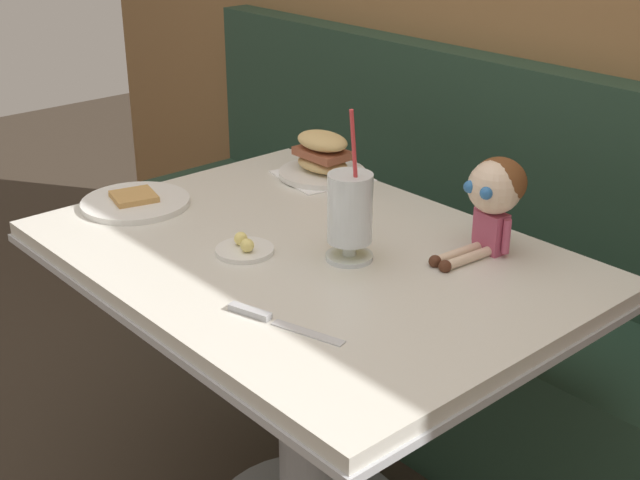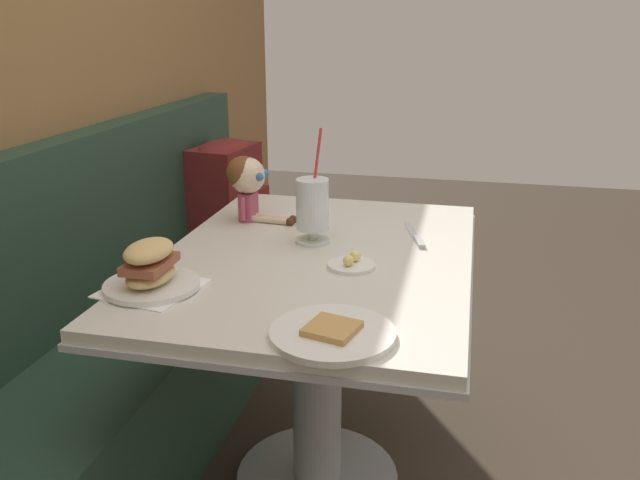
# 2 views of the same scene
# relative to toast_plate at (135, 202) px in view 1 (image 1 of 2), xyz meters

# --- Properties ---
(booth_bench) EXTENTS (2.60, 0.48, 1.00)m
(booth_bench) POSITION_rel_toast_plate_xyz_m (0.45, 0.77, -0.42)
(booth_bench) COLOR #233D2D
(booth_bench) RESTS_ON ground
(diner_table) EXTENTS (1.11, 0.81, 0.74)m
(diner_table) POSITION_rel_toast_plate_xyz_m (0.45, 0.14, -0.21)
(diner_table) COLOR silver
(diner_table) RESTS_ON ground
(toast_plate) EXTENTS (0.25, 0.25, 0.03)m
(toast_plate) POSITION_rel_toast_plate_xyz_m (0.00, 0.00, 0.00)
(toast_plate) COLOR white
(toast_plate) RESTS_ON diner_table
(milkshake_glass) EXTENTS (0.10, 0.10, 0.32)m
(milkshake_glass) POSITION_rel_toast_plate_xyz_m (0.54, 0.17, 0.09)
(milkshake_glass) COLOR silver
(milkshake_glass) RESTS_ON diner_table
(sandwich_plate) EXTENTS (0.23, 0.23, 0.12)m
(sandwich_plate) POSITION_rel_toast_plate_xyz_m (0.14, 0.46, 0.04)
(sandwich_plate) COLOR white
(sandwich_plate) RESTS_ON diner_table
(butter_saucer) EXTENTS (0.12, 0.12, 0.04)m
(butter_saucer) POSITION_rel_toast_plate_xyz_m (0.38, 0.03, 0.00)
(butter_saucer) COLOR white
(butter_saucer) RESTS_ON diner_table
(butter_knife) EXTENTS (0.23, 0.08, 0.01)m
(butter_knife) POSITION_rel_toast_plate_xyz_m (0.63, -0.11, -0.00)
(butter_knife) COLOR silver
(butter_knife) RESTS_ON diner_table
(seated_doll) EXTENTS (0.12, 0.22, 0.20)m
(seated_doll) POSITION_rel_toast_plate_xyz_m (0.70, 0.41, 0.12)
(seated_doll) COLOR #B74C6B
(seated_doll) RESTS_ON diner_table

